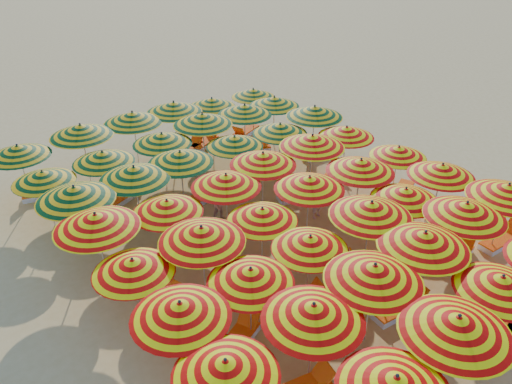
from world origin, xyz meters
TOP-DOWN VIEW (x-y plane):
  - ground at (0.00, 0.00)m, footprint 120.00×120.00m
  - umbrella_2 at (-1.05, -7.72)m, footprint 3.10×3.10m
  - umbrella_3 at (1.28, -7.55)m, footprint 2.74×2.74m
  - umbrella_6 at (-5.54, -5.29)m, footprint 2.46×2.46m
  - umbrella_7 at (-3.13, -5.39)m, footprint 2.95×2.95m
  - umbrella_8 at (-1.06, -5.43)m, footprint 3.25×3.25m
  - umbrella_9 at (1.09, -5.41)m, footprint 3.34×3.34m
  - umbrella_10 at (3.44, -5.26)m, footprint 3.21×3.21m
  - umbrella_11 at (5.44, -5.52)m, footprint 2.60×2.60m
  - umbrella_12 at (-5.42, -3.37)m, footprint 2.94×2.94m
  - umbrella_13 at (-3.34, -3.36)m, footprint 2.43×2.43m
  - umbrella_14 at (-1.11, -3.25)m, footprint 2.31×2.31m
  - umbrella_15 at (1.20, -3.48)m, footprint 2.68×2.68m
  - umbrella_16 at (3.12, -3.35)m, footprint 2.55×2.55m
  - umbrella_17 at (5.36, -3.23)m, footprint 3.02×3.02m
  - umbrella_18 at (-5.44, -1.04)m, footprint 2.48×2.48m
  - umbrella_19 at (-3.43, -1.29)m, footprint 2.82×2.82m
  - umbrella_20 at (-1.20, -1.27)m, footprint 2.80×2.80m
  - umbrella_21 at (1.07, -1.00)m, footprint 2.83×2.83m
  - umbrella_22 at (3.29, -1.31)m, footprint 2.98×2.98m
  - umbrella_23 at (5.66, -1.19)m, footprint 2.48×2.48m
  - umbrella_24 at (-5.44, 1.15)m, footprint 3.02×3.02m
  - umbrella_25 at (-3.25, 0.90)m, footprint 2.30×2.30m
  - umbrella_26 at (-0.99, 0.88)m, footprint 3.18×3.18m
  - umbrella_27 at (0.95, 1.26)m, footprint 2.92×2.92m
  - umbrella_28 at (3.27, 1.09)m, footprint 2.57×2.57m
  - umbrella_29 at (5.34, 1.18)m, footprint 2.35×2.35m
  - umbrella_30 at (-5.30, 3.07)m, footprint 3.30×3.30m
  - umbrella_31 at (-3.16, 3.22)m, footprint 3.24×3.24m
  - umbrella_32 at (-1.27, 3.31)m, footprint 3.05×3.05m
  - umbrella_33 at (1.30, 3.42)m, footprint 2.50×2.50m
  - umbrella_34 at (3.47, 3.16)m, footprint 2.70×2.70m
  - umbrella_35 at (5.59, 3.28)m, footprint 2.71×2.71m
  - umbrella_36 at (-5.55, 5.43)m, footprint 2.85×2.85m
  - umbrella_37 at (-3.35, 5.36)m, footprint 2.61×2.61m
  - umbrella_38 at (-0.89, 5.28)m, footprint 2.88×2.88m
  - umbrella_39 at (1.28, 5.63)m, footprint 3.24×3.24m
  - umbrella_40 at (3.47, 5.54)m, footprint 2.95×2.95m
  - umbrella_41 at (5.32, 5.65)m, footprint 3.07×3.07m
  - umbrella_42 at (-5.64, 7.79)m, footprint 3.03×3.03m
  - umbrella_43 at (-3.18, 7.72)m, footprint 3.19×3.19m
  - umbrella_44 at (-0.91, 7.68)m, footprint 2.90×2.90m
  - umbrella_45 at (1.09, 7.63)m, footprint 2.99×2.99m
  - umbrella_46 at (3.17, 7.67)m, footprint 2.57×2.57m
  - umbrella_47 at (5.59, 7.55)m, footprint 2.49×2.49m
  - lounger_2 at (1.79, -7.60)m, footprint 1.82×1.20m
  - lounger_6 at (0.59, -5.37)m, footprint 1.80×0.82m
  - lounger_7 at (4.04, -5.08)m, footprint 1.81×0.88m
  - lounger_8 at (6.04, -5.56)m, footprint 1.78×0.76m
  - lounger_9 at (-3.84, -3.37)m, footprint 1.82×1.18m
  - lounger_10 at (-1.61, -3.32)m, footprint 1.83×1.06m
  - lounger_11 at (1.71, -3.52)m, footprint 1.82×1.25m
  - lounger_12 at (5.87, -3.14)m, footprint 1.83×1.16m
  - lounger_13 at (-4.84, -1.09)m, footprint 1.83×1.06m
  - lounger_14 at (6.17, -1.32)m, footprint 1.82×1.17m
  - lounger_15 at (2.77, 1.12)m, footprint 1.83×1.13m
  - lounger_16 at (4.83, 1.33)m, footprint 1.82×1.22m
  - lounger_17 at (-0.77, 3.40)m, footprint 1.77×0.72m
  - lounger_18 at (0.70, 3.17)m, footprint 1.77×0.71m
  - lounger_19 at (6.09, 3.32)m, footprint 1.77×0.71m
  - lounger_20 at (-2.76, 5.50)m, footprint 1.82×1.17m
  - lounger_21 at (4.07, 5.67)m, footprint 1.82×1.22m
  - lounger_22 at (-5.13, 7.72)m, footprint 1.83×1.09m
  - lounger_23 at (1.69, 7.56)m, footprint 1.83×1.16m
  - lounger_24 at (2.67, 7.67)m, footprint 1.82×1.20m
  - lounger_25 at (5.00, 7.44)m, footprint 1.83×1.15m
  - beachgoer_a at (2.33, -0.28)m, footprint 0.54×0.40m
  - beachgoer_b at (-0.60, 1.87)m, footprint 0.75×0.67m

SIDE VIEW (x-z plane):
  - ground at x=0.00m, z-range 0.00..0.00m
  - lounger_2 at x=1.79m, z-range -0.19..0.50m
  - lounger_6 at x=0.59m, z-range -0.19..0.50m
  - lounger_7 at x=4.04m, z-range -0.19..0.50m
  - lounger_8 at x=6.04m, z-range -0.19..0.50m
  - lounger_9 at x=-3.84m, z-range -0.19..0.50m
  - lounger_10 at x=-1.61m, z-range -0.19..0.50m
  - lounger_11 at x=1.71m, z-range -0.19..0.50m
  - lounger_12 at x=5.87m, z-range -0.19..0.50m
  - lounger_13 at x=-4.84m, z-range -0.19..0.50m
  - lounger_14 at x=6.17m, z-range -0.19..0.50m
  - lounger_15 at x=2.77m, z-range -0.19..0.50m
  - lounger_16 at x=4.83m, z-range -0.19..0.50m
  - lounger_17 at x=-0.77m, z-range -0.19..0.50m
  - lounger_18 at x=0.70m, z-range -0.19..0.50m
  - lounger_19 at x=6.09m, z-range -0.19..0.50m
  - lounger_20 at x=-2.76m, z-range -0.19..0.50m
  - lounger_21 at x=4.07m, z-range -0.19..0.50m
  - lounger_22 at x=-5.13m, z-range -0.19..0.50m
  - lounger_23 at x=1.69m, z-range -0.19..0.50m
  - lounger_24 at x=2.67m, z-range -0.19..0.50m
  - lounger_25 at x=5.00m, z-range -0.19..0.50m
  - beachgoer_b at x=-0.60m, z-range 0.00..1.28m
  - beachgoer_a at x=2.33m, z-range 0.00..1.36m
  - umbrella_36 at x=-5.55m, z-range 0.88..3.20m
  - umbrella_47 at x=5.59m, z-range 0.88..3.20m
  - umbrella_23 at x=5.66m, z-range 0.88..3.20m
  - umbrella_20 at x=-1.20m, z-range 0.89..3.23m
  - umbrella_18 at x=-5.44m, z-range 0.89..3.24m
  - umbrella_14 at x=-1.11m, z-range 0.89..3.24m
  - umbrella_46 at x=3.17m, z-range 0.90..3.25m
  - umbrella_16 at x=3.12m, z-range 0.91..3.29m
  - umbrella_25 at x=-3.25m, z-range 0.91..3.31m
  - umbrella_33 at x=1.30m, z-range 0.91..3.31m
  - umbrella_6 at x=-5.54m, z-range 0.92..3.34m
  - umbrella_13 at x=-3.34m, z-range 0.92..3.35m
  - umbrella_37 at x=-3.35m, z-range 0.92..3.35m
  - umbrella_3 at x=1.28m, z-range 0.93..3.36m
  - umbrella_34 at x=3.47m, z-range 0.93..3.37m
  - umbrella_29 at x=5.34m, z-range 0.93..3.39m
  - umbrella_42 at x=-5.64m, z-range 0.94..3.43m
  - umbrella_17 at x=5.36m, z-range 0.94..3.43m
  - umbrella_41 at x=5.32m, z-range 0.95..3.45m
  - umbrella_38 at x=-0.89m, z-range 0.95..3.45m
  - umbrella_12 at x=-5.42m, z-range 0.96..3.49m
  - umbrella_21 at x=1.07m, z-range 0.96..3.49m
  - umbrella_26 at x=-0.99m, z-range 0.97..3.50m
  - umbrella_32 at x=-1.27m, z-range 0.98..3.55m
  - umbrella_7 at x=-3.13m, z-range 0.98..3.55m
  - umbrella_40 at x=3.47m, z-range 0.98..3.57m
  - umbrella_22 at x=3.29m, z-range 0.98..3.57m
  - umbrella_27 at x=0.95m, z-range 0.99..3.58m
  - umbrella_31 at x=-3.16m, z-range 0.99..3.60m
  - umbrella_10 at x=3.44m, z-range 1.00..3.63m
  - umbrella_19 at x=-3.43m, z-range 1.00..3.64m
  - umbrella_11 at x=5.44m, z-range 1.01..3.67m
  - umbrella_30 at x=-5.30m, z-range 1.01..3.68m
  - umbrella_35 at x=5.59m, z-range 1.01..3.68m
  - umbrella_44 at x=-0.91m, z-range 1.02..3.69m
  - umbrella_24 at x=-5.44m, z-range 1.02..3.69m
  - umbrella_45 at x=1.09m, z-range 1.02..3.69m
  - umbrella_8 at x=-1.06m, z-range 1.02..3.70m
  - umbrella_39 at x=1.28m, z-range 1.02..3.70m
  - umbrella_15 at x=1.20m, z-range 1.02..3.71m
  - umbrella_2 at x=-1.05m, z-range 1.02..3.71m
  - umbrella_9 at x=1.09m, z-range 1.02..3.72m
  - umbrella_43 at x=-3.18m, z-range 1.02..3.72m
  - umbrella_28 at x=3.27m, z-range 1.03..3.72m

